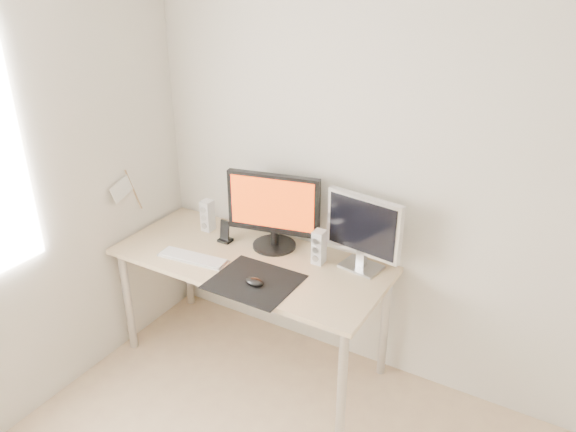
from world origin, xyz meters
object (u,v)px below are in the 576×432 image
at_px(keyboard, 193,258).
at_px(speaker_right, 319,247).
at_px(main_monitor, 273,209).
at_px(phone_dock, 225,235).
at_px(mouse, 254,282).
at_px(speaker_left, 208,216).
at_px(second_monitor, 363,229).
at_px(desk, 251,270).

bearing_deg(keyboard, speaker_right, 27.11).
relative_size(main_monitor, phone_dock, 3.94).
bearing_deg(mouse, speaker_right, 64.75).
relative_size(mouse, speaker_left, 0.54).
relative_size(speaker_left, speaker_right, 1.00).
bearing_deg(speaker_right, speaker_left, 179.17).
height_order(speaker_left, phone_dock, speaker_left).
bearing_deg(second_monitor, mouse, -132.25).
xyz_separation_m(main_monitor, keyboard, (-0.33, -0.36, -0.25)).
relative_size(desk, speaker_left, 7.97).
distance_m(desk, speaker_right, 0.43).
relative_size(desk, second_monitor, 3.55).
bearing_deg(speaker_right, keyboard, -152.89).
xyz_separation_m(desk, speaker_left, (-0.43, 0.17, 0.18)).
height_order(desk, speaker_right, speaker_right).
distance_m(speaker_left, speaker_right, 0.79).
height_order(main_monitor, phone_dock, main_monitor).
relative_size(desk, phone_dock, 11.52).
xyz_separation_m(desk, speaker_right, (0.36, 0.16, 0.18)).
distance_m(desk, phone_dock, 0.29).
height_order(desk, phone_dock, phone_dock).
xyz_separation_m(main_monitor, speaker_left, (-0.48, -0.02, -0.15)).
bearing_deg(keyboard, second_monitor, 24.52).
bearing_deg(phone_dock, speaker_left, 158.68).
xyz_separation_m(speaker_right, keyboard, (-0.64, -0.33, -0.09)).
bearing_deg(desk, mouse, -51.71).
relative_size(speaker_left, keyboard, 0.47).
height_order(keyboard, phone_dock, phone_dock).
height_order(speaker_right, keyboard, speaker_right).
xyz_separation_m(second_monitor, speaker_right, (-0.23, -0.07, -0.14)).
relative_size(mouse, keyboard, 0.25).
xyz_separation_m(keyboard, phone_dock, (0.03, 0.27, 0.03)).
distance_m(mouse, speaker_left, 0.73).
bearing_deg(speaker_left, second_monitor, 3.24).
bearing_deg(speaker_right, main_monitor, 175.05).
xyz_separation_m(main_monitor, phone_dock, (-0.29, -0.09, -0.21)).
bearing_deg(speaker_left, keyboard, -66.08).
bearing_deg(keyboard, phone_dock, 82.85).
xyz_separation_m(second_monitor, phone_dock, (-0.84, -0.13, -0.20)).
relative_size(mouse, second_monitor, 0.24).
xyz_separation_m(main_monitor, speaker_right, (0.32, -0.03, -0.15)).
relative_size(mouse, desk, 0.07).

